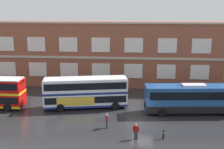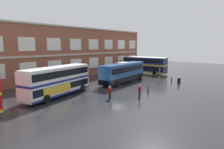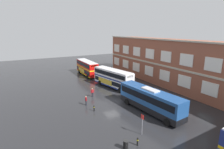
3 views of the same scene
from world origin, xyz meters
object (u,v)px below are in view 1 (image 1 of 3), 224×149
(touring_coach, at_px, (193,99))
(second_passenger, at_px, (107,120))
(waiting_passenger, at_px, (136,131))
(safety_bollard_west, at_px, (163,134))
(double_decker_middle, at_px, (86,92))

(touring_coach, relative_size, second_passenger, 7.17)
(waiting_passenger, xyz_separation_m, safety_bollard_west, (2.83, 0.28, -0.44))
(waiting_passenger, relative_size, second_passenger, 1.00)
(touring_coach, relative_size, waiting_passenger, 7.17)
(touring_coach, height_order, second_passenger, touring_coach)
(touring_coach, bearing_deg, waiting_passenger, -131.63)
(touring_coach, distance_m, safety_bollard_west, 8.98)
(double_decker_middle, distance_m, safety_bollard_west, 13.03)
(second_passenger, bearing_deg, double_decker_middle, 118.15)
(touring_coach, height_order, safety_bollard_west, touring_coach)
(touring_coach, distance_m, waiting_passenger, 10.79)
(double_decker_middle, height_order, waiting_passenger, double_decker_middle)
(waiting_passenger, height_order, second_passenger, same)
(double_decker_middle, height_order, second_passenger, double_decker_middle)
(second_passenger, bearing_deg, safety_bollard_west, -20.29)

